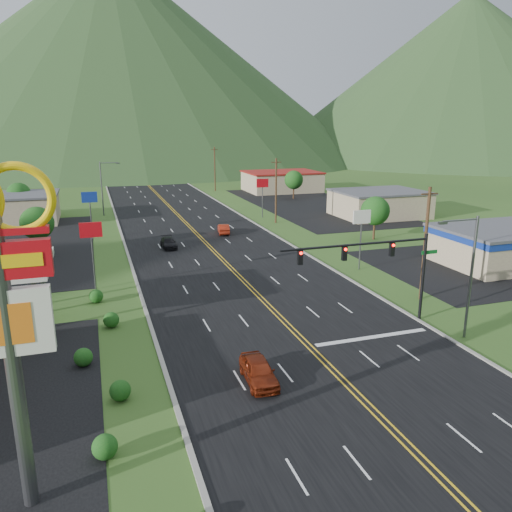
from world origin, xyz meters
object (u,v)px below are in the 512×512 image
object	(u,v)px
traffic_signal	(380,259)
car_red_far	(224,229)
streetlight_west	(104,185)
car_dark_mid	(169,243)
car_red_near	(259,371)
pylon_sign	(3,290)
streetlight_east	(468,270)

from	to	relation	value
traffic_signal	car_red_far	xyz separation A→B (m)	(-2.81, 35.77, -4.66)
streetlight_west	car_dark_mid	distance (m)	27.35
car_red_near	car_red_far	bearing A→B (deg)	81.12
pylon_sign	car_red_far	world-z (taller)	pylon_sign
streetlight_west	car_red_near	bearing A→B (deg)	-83.76
traffic_signal	streetlight_west	distance (m)	58.88
pylon_sign	car_red_far	xyz separation A→B (m)	(20.67, 47.77, -8.62)
car_red_near	pylon_sign	bearing A→B (deg)	-148.98
pylon_sign	traffic_signal	xyz separation A→B (m)	(23.48, 12.00, -3.97)
traffic_signal	streetlight_west	world-z (taller)	streetlight_west
car_red_near	streetlight_west	bearing A→B (deg)	99.15
streetlight_east	car_red_near	bearing A→B (deg)	-174.47
car_red_far	car_dark_mid	bearing A→B (deg)	43.79
car_red_near	car_dark_mid	size ratio (longest dim) A/B	1.02
car_red_far	car_red_near	bearing A→B (deg)	87.78
pylon_sign	car_dark_mid	world-z (taller)	pylon_sign
traffic_signal	streetlight_west	xyz separation A→B (m)	(-18.16, 56.00, -0.15)
car_dark_mid	streetlight_east	bearing A→B (deg)	-64.78
streetlight_west	car_red_far	xyz separation A→B (m)	(15.35, -20.23, -4.51)
car_red_near	car_dark_mid	world-z (taller)	car_red_near
traffic_signal	streetlight_west	bearing A→B (deg)	107.97
car_red_near	car_red_far	world-z (taller)	car_red_near
pylon_sign	car_dark_mid	size ratio (longest dim) A/B	3.34
pylon_sign	streetlight_east	distance (m)	29.58
traffic_signal	streetlight_east	xyz separation A→B (m)	(4.70, -4.00, -0.15)
streetlight_east	car_dark_mid	distance (m)	37.81
pylon_sign	streetlight_west	xyz separation A→B (m)	(5.32, 68.00, -4.12)
traffic_signal	car_red_near	bearing A→B (deg)	-154.08
streetlight_east	car_dark_mid	size ratio (longest dim) A/B	2.14
streetlight_west	car_red_far	world-z (taller)	streetlight_west
streetlight_east	streetlight_west	world-z (taller)	same
car_red_near	car_dark_mid	xyz separation A→B (m)	(-0.03, 35.44, -0.12)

